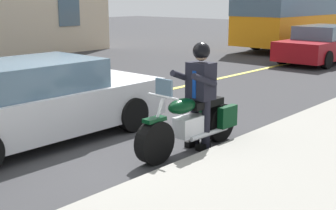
{
  "coord_description": "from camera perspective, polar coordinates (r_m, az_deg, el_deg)",
  "views": [
    {
      "loc": [
        4.43,
        5.94,
        2.41
      ],
      "look_at": [
        -0.73,
        1.27,
        0.75
      ],
      "focal_mm": 47.88,
      "sensor_mm": 36.0,
      "label": 1
    }
  ],
  "objects": [
    {
      "name": "rider_main",
      "position": [
        7.23,
        4.12,
        2.42
      ],
      "size": [
        0.63,
        0.56,
        1.74
      ],
      "color": "black",
      "rests_on": "ground_plane"
    },
    {
      "name": "bus_near",
      "position": [
        24.43,
        17.78,
        11.55
      ],
      "size": [
        11.05,
        2.7,
        3.3
      ],
      "color": "orange",
      "rests_on": "ground_plane"
    },
    {
      "name": "lane_center_stripe",
      "position": [
        9.41,
        -18.09,
        -2.08
      ],
      "size": [
        60.0,
        0.16,
        0.01
      ],
      "primitive_type": "cube",
      "color": "#E5DB4C",
      "rests_on": "ground_plane"
    },
    {
      "name": "ground_plane",
      "position": [
        7.8,
        -10.65,
        -4.84
      ],
      "size": [
        80.0,
        80.0,
        0.0
      ],
      "primitive_type": "plane",
      "color": "#333335"
    },
    {
      "name": "car_dark",
      "position": [
        8.0,
        -16.71,
        0.42
      ],
      "size": [
        4.6,
        1.92,
        1.4
      ],
      "color": "silver",
      "rests_on": "ground_plane"
    },
    {
      "name": "car_silver",
      "position": [
        18.31,
        19.04,
        7.31
      ],
      "size": [
        4.6,
        1.92,
        1.4
      ],
      "color": "maroon",
      "rests_on": "ground_plane"
    },
    {
      "name": "motorcycle_main",
      "position": [
        7.22,
        3.1,
        -2.34
      ],
      "size": [
        2.22,
        0.63,
        1.26
      ],
      "color": "black",
      "rests_on": "ground_plane"
    }
  ]
}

